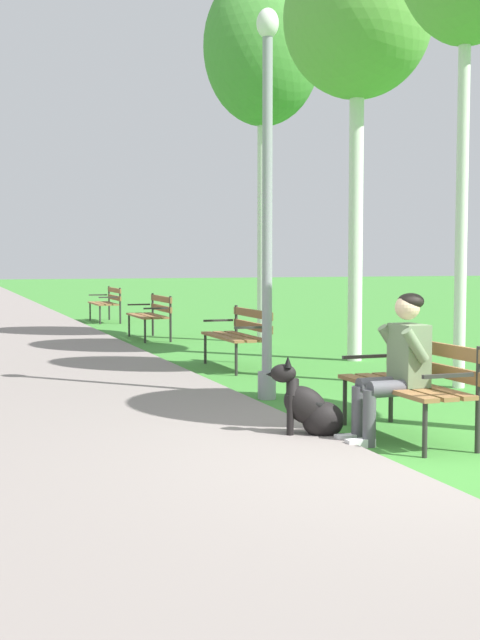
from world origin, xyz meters
TOP-DOWN VIEW (x-y plane):
  - ground_plane at (0.00, 0.00)m, footprint 120.00×120.00m
  - park_bench_near at (0.30, 0.83)m, footprint 0.55×1.50m
  - park_bench_mid at (0.46, 5.72)m, footprint 0.55×1.50m
  - park_bench_far at (0.33, 10.40)m, footprint 0.55×1.50m
  - park_bench_furthest at (0.36, 15.14)m, footprint 0.55×1.50m
  - person_seated_on_near_bench at (0.10, 0.73)m, footprint 0.74×0.49m
  - dog_black at (-0.53, 1.09)m, footprint 0.79×0.45m
  - lamp_post_near at (-0.13, 3.15)m, footprint 0.24×0.24m
  - birch_tree_third at (2.40, 6.02)m, footprint 2.20×2.18m
  - birch_tree_fourth at (2.10, 9.15)m, footprint 2.17×1.86m

SIDE VIEW (x-z plane):
  - ground_plane at x=0.00m, z-range 0.00..0.00m
  - dog_black at x=-0.53m, z-range -0.09..0.61m
  - park_bench_near at x=0.30m, z-range 0.09..0.94m
  - park_bench_mid at x=0.46m, z-range 0.09..0.94m
  - park_bench_far at x=0.33m, z-range 0.09..0.94m
  - park_bench_furthest at x=0.36m, z-range 0.09..0.94m
  - person_seated_on_near_bench at x=0.10m, z-range 0.06..1.31m
  - lamp_post_near at x=-0.13m, z-range 0.07..4.27m
  - birch_tree_third at x=2.40m, z-range 1.89..8.13m
  - birch_tree_fourth at x=2.10m, z-range 1.92..8.64m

